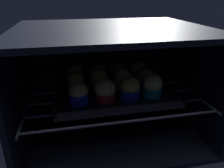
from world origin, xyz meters
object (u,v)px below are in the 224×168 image
object	(u,v)px
muffin_row1_col0	(76,83)
muffin_row0_col2	(130,89)
muffin_row2_col2	(118,72)
muffin_row2_col3	(138,71)
muffin_row1_col3	(146,78)
muffin_row2_col0	(75,74)
baking_tray	(112,91)
muffin_row0_col0	(78,94)
muffin_row1_col1	(99,81)
muffin_row1_col2	(122,79)
muffin_row0_col1	(105,90)
muffin_row2_col1	(98,74)
muffin_row0_col3	(153,86)

from	to	relation	value
muffin_row1_col0	muffin_row0_col2	bearing A→B (deg)	-27.07
muffin_row2_col2	muffin_row2_col3	xyz separation A→B (cm)	(7.64, -0.43, 0.15)
muffin_row1_col3	muffin_row2_col0	world-z (taller)	muffin_row2_col0
muffin_row2_col2	muffin_row0_col2	bearing A→B (deg)	-89.95
baking_tray	muffin_row0_col0	bearing A→B (deg)	-146.90
muffin_row1_col1	muffin_row2_col3	distance (cm)	17.34
muffin_row1_col3	muffin_row2_col3	size ratio (longest dim) A/B	1.03
muffin_row0_col2	muffin_row2_col0	world-z (taller)	muffin_row2_col0
muffin_row0_col0	muffin_row1_col1	size ratio (longest dim) A/B	0.90
muffin_row1_col2	muffin_row2_col2	distance (cm)	8.17
muffin_row2_col3	muffin_row1_col3	bearing A→B (deg)	-89.19
muffin_row0_col2	muffin_row2_col2	bearing A→B (deg)	90.05
muffin_row1_col1	muffin_row1_col2	xyz separation A→B (cm)	(7.63, -0.55, 0.02)
muffin_row0_col1	muffin_row2_col0	size ratio (longest dim) A/B	0.95
muffin_row0_col2	muffin_row2_col1	size ratio (longest dim) A/B	1.09
muffin_row0_col0	muffin_row2_col0	world-z (taller)	muffin_row2_col0
muffin_row1_col0	muffin_row2_col1	size ratio (longest dim) A/B	1.05
muffin_row0_col2	muffin_row1_col0	bearing A→B (deg)	152.93
muffin_row0_col3	muffin_row2_col2	bearing A→B (deg)	114.87
muffin_row1_col1	muffin_row2_col2	xyz separation A→B (cm)	(8.15, 7.59, -0.38)
baking_tray	muffin_row0_col0	distance (cm)	14.19
baking_tray	muffin_row2_col2	distance (cm)	9.50
muffin_row1_col0	muffin_row1_col1	size ratio (longest dim) A/B	0.96
muffin_row0_col3	muffin_row1_col3	size ratio (longest dim) A/B	1.06
muffin_row2_col1	muffin_row2_col3	xyz separation A→B (cm)	(15.24, 0.18, 0.14)
muffin_row1_col3	baking_tray	bearing A→B (deg)	178.18
muffin_row0_col0	muffin_row0_col2	distance (cm)	15.50
baking_tray	muffin_row2_col3	distance (cm)	14.27
muffin_row1_col1	muffin_row2_col1	xyz separation A→B (cm)	(0.55, 6.98, -0.36)
muffin_row2_col0	muffin_row2_col2	size ratio (longest dim) A/B	1.12
muffin_row0_col2	muffin_row1_col3	bearing A→B (deg)	44.29
muffin_row2_col2	muffin_row2_col3	world-z (taller)	muffin_row2_col3
muffin_row1_col0	muffin_row2_col2	distance (cm)	17.49
muffin_row1_col0	muffin_row2_col3	world-z (taller)	same
baking_tray	muffin_row0_col3	world-z (taller)	muffin_row0_col3
muffin_row0_col3	muffin_row1_col3	bearing A→B (deg)	85.72
muffin_row0_col1	muffin_row1_col0	size ratio (longest dim) A/B	1.00
muffin_row0_col3	muffin_row2_col0	bearing A→B (deg)	146.37
muffin_row0_col1	muffin_row2_col1	world-z (taller)	muffin_row0_col1
muffin_row0_col2	muffin_row2_col1	bearing A→B (deg)	116.59
muffin_row0_col0	muffin_row1_col2	distance (cm)	16.64
muffin_row2_col0	muffin_row2_col3	world-z (taller)	muffin_row2_col0
muffin_row0_col3	muffin_row2_col1	xyz separation A→B (cm)	(-14.80, 14.94, -0.49)
baking_tray	muffin_row0_col1	bearing A→B (deg)	-116.17
muffin_row0_col0	muffin_row0_col1	size ratio (longest dim) A/B	0.94
muffin_row0_col0	muffin_row1_col3	bearing A→B (deg)	17.08
muffin_row1_col2	muffin_row2_col0	bearing A→B (deg)	152.71
muffin_row2_col0	muffin_row1_col3	bearing A→B (deg)	-18.77
baking_tray	muffin_row2_col1	bearing A→B (deg)	116.51
muffin_row0_col0	muffin_row2_col0	size ratio (longest dim) A/B	0.89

